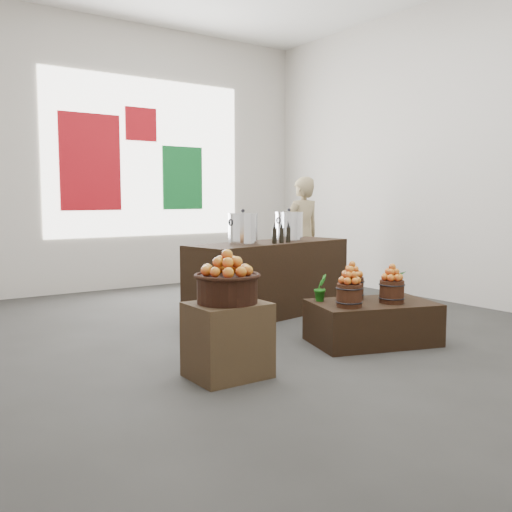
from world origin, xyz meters
TOP-DOWN VIEW (x-y plane):
  - ground at (0.00, 0.00)m, footprint 7.00×7.00m
  - back_wall at (0.00, 3.50)m, footprint 6.00×0.04m
  - back_opening at (0.30, 3.48)m, footprint 3.20×0.02m
  - deco_red_left at (-0.60, 3.47)m, footprint 0.90×0.04m
  - deco_green_right at (0.90, 3.47)m, footprint 0.70×0.04m
  - deco_red_upper at (0.20, 3.47)m, footprint 0.50×0.04m
  - crate at (-1.14, -1.12)m, footprint 0.58×0.48m
  - wicker_basket at (-1.14, -1.12)m, footprint 0.46×0.46m
  - apples_in_basket at (-1.14, -1.12)m, footprint 0.36×0.36m
  - display_table at (0.54, -1.03)m, footprint 1.31×1.02m
  - apple_bucket_front_left at (0.18, -1.08)m, footprint 0.23×0.23m
  - apples_in_bucket_front_left at (0.18, -1.08)m, footprint 0.17×0.17m
  - apple_bucket_front_right at (0.66, -1.16)m, footprint 0.23×0.23m
  - apples_in_bucket_front_right at (0.66, -1.16)m, footprint 0.17×0.17m
  - apple_bucket_rear at (0.50, -0.79)m, footprint 0.23×0.23m
  - apples_in_bucket_rear at (0.50, -0.79)m, footprint 0.17×0.17m
  - herb_garnish_right at (0.92, -0.96)m, footprint 0.28×0.26m
  - herb_garnish_left at (0.17, -0.71)m, footprint 0.18×0.16m
  - counter at (0.52, 0.59)m, footprint 2.21×1.03m
  - stock_pot_left at (0.09, 0.52)m, footprint 0.33×0.33m
  - stock_pot_center at (0.85, 0.65)m, footprint 0.33×0.33m
  - oil_cruets at (0.56, 0.38)m, footprint 0.24×0.10m
  - shopper at (1.88, 1.64)m, footprint 0.62×0.41m

SIDE VIEW (x-z plane):
  - ground at x=0.00m, z-range 0.00..0.00m
  - display_table at x=0.54m, z-range 0.00..0.40m
  - crate at x=-1.14m, z-range 0.00..0.58m
  - counter at x=0.52m, z-range 0.00..0.87m
  - apple_bucket_front_left at x=0.18m, z-range 0.40..0.61m
  - apple_bucket_front_right at x=0.66m, z-range 0.40..0.61m
  - apple_bucket_rear at x=0.50m, z-range 0.40..0.61m
  - herb_garnish_right at x=0.92m, z-range 0.40..0.65m
  - herb_garnish_left at x=0.17m, z-range 0.40..0.66m
  - apples_in_bucket_front_left at x=0.18m, z-range 0.61..0.76m
  - apples_in_bucket_front_right at x=0.66m, z-range 0.61..0.76m
  - apples_in_bucket_rear at x=0.50m, z-range 0.61..0.76m
  - wicker_basket at x=-1.14m, z-range 0.58..0.79m
  - shopper at x=1.88m, z-range 0.00..1.69m
  - apples_in_basket at x=-1.14m, z-range 0.79..0.99m
  - oil_cruets at x=0.56m, z-range 0.87..1.11m
  - stock_pot_left at x=0.09m, z-range 0.87..1.20m
  - stock_pot_center at x=0.85m, z-range 0.87..1.20m
  - deco_green_right at x=0.90m, z-range 1.20..2.20m
  - deco_red_left at x=-0.60m, z-range 1.20..2.60m
  - back_wall at x=0.00m, z-range 0.00..4.00m
  - back_opening at x=0.30m, z-range 0.80..3.20m
  - deco_red_upper at x=0.20m, z-range 2.25..2.75m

